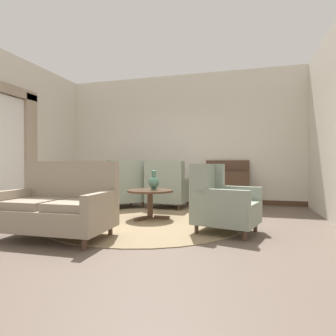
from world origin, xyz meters
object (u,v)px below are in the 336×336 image
(armchair_back_corner, at_px, (222,203))
(armchair_near_sideboard, at_px, (168,189))
(coffee_table, at_px, (150,196))
(armchair_far_left, at_px, (124,188))
(settee, at_px, (59,207))
(sideboard, at_px, (227,186))
(porcelain_vase, at_px, (154,182))

(armchair_back_corner, distance_m, armchair_near_sideboard, 2.42)
(coffee_table, bearing_deg, armchair_far_left, 132.20)
(coffee_table, distance_m, armchair_far_left, 1.52)
(armchair_back_corner, relative_size, armchair_near_sideboard, 0.95)
(coffee_table, relative_size, settee, 0.56)
(settee, distance_m, armchair_near_sideboard, 2.97)
(armchair_back_corner, height_order, sideboard, sideboard)
(armchair_near_sideboard, bearing_deg, armchair_far_left, 16.10)
(porcelain_vase, relative_size, armchair_near_sideboard, 0.33)
(armchair_far_left, distance_m, sideboard, 2.46)
(armchair_far_left, height_order, sideboard, sideboard)
(porcelain_vase, distance_m, armchair_near_sideboard, 1.30)
(porcelain_vase, xyz_separation_m, armchair_back_corner, (1.27, -0.72, -0.24))
(sideboard, bearing_deg, armchair_near_sideboard, -146.31)
(coffee_table, distance_m, porcelain_vase, 0.26)
(armchair_far_left, xyz_separation_m, armchair_near_sideboard, (0.98, 0.21, -0.01))
(porcelain_vase, height_order, sideboard, sideboard)
(porcelain_vase, height_order, armchair_far_left, armchair_far_left)
(settee, bearing_deg, armchair_near_sideboard, 75.15)
(armchair_far_left, bearing_deg, porcelain_vase, 89.19)
(coffee_table, height_order, armchair_near_sideboard, armchair_near_sideboard)
(sideboard, bearing_deg, porcelain_vase, -118.69)
(coffee_table, xyz_separation_m, porcelain_vase, (0.05, 0.06, 0.25))
(armchair_near_sideboard, xyz_separation_m, sideboard, (1.25, 0.83, 0.04))
(armchair_back_corner, bearing_deg, coffee_table, 78.61)
(coffee_table, distance_m, armchair_near_sideboard, 1.34)
(porcelain_vase, relative_size, settee, 0.24)
(settee, height_order, armchair_far_left, armchair_far_left)
(porcelain_vase, xyz_separation_m, settee, (-0.80, -1.61, -0.26))
(armchair_near_sideboard, bearing_deg, porcelain_vase, 98.39)
(armchair_far_left, relative_size, sideboard, 1.11)
(porcelain_vase, bearing_deg, settee, -116.64)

